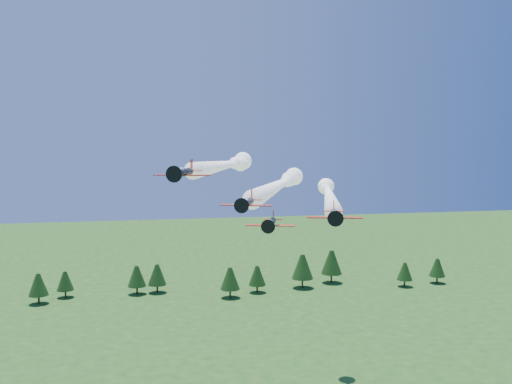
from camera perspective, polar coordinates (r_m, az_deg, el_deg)
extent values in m
cylinder|color=black|center=(69.71, -0.90, -1.07)|extent=(2.52, 4.68, 0.87)
cone|color=black|center=(67.04, -1.35, -1.31)|extent=(1.09, 1.04, 0.87)
cone|color=black|center=(66.54, -1.44, -1.36)|extent=(0.50, 0.50, 0.38)
cylinder|color=black|center=(66.39, -1.46, -1.38)|extent=(1.71, 0.70, 1.82)
cube|color=red|center=(69.40, -0.96, -1.32)|extent=(6.40, 3.43, 0.10)
cube|color=red|center=(72.71, -0.44, -0.78)|extent=(2.61, 1.60, 0.06)
cube|color=red|center=(72.73, -0.43, -0.23)|extent=(0.37, 0.80, 1.26)
ellipsoid|color=#8FA8DD|center=(68.91, -1.03, -0.85)|extent=(0.96, 1.20, 0.54)
sphere|color=white|center=(109.35, 3.13, 1.16)|extent=(2.30, 2.30, 2.30)
sphere|color=white|center=(114.50, 3.45, 1.34)|extent=(3.00, 3.00, 3.00)
sphere|color=white|center=(119.66, 3.74, 1.50)|extent=(3.70, 3.70, 3.70)
cylinder|color=black|center=(79.40, -7.25, 1.95)|extent=(3.14, 5.81, 1.08)
cone|color=black|center=(76.17, -8.02, 1.81)|extent=(1.36, 1.30, 1.08)
cone|color=black|center=(75.56, -8.17, 1.79)|extent=(0.62, 0.63, 0.47)
cylinder|color=black|center=(75.38, -8.22, 1.78)|extent=(2.12, 0.87, 2.26)
cube|color=red|center=(79.01, -7.34, 1.69)|extent=(7.96, 4.28, 0.13)
cube|color=red|center=(83.05, -6.46, 2.14)|extent=(3.25, 2.00, 0.08)
cube|color=red|center=(83.11, -6.45, 2.73)|extent=(0.47, 0.99, 1.56)
ellipsoid|color=#8FA8DD|center=(78.45, -7.47, 2.23)|extent=(1.20, 1.49, 0.67)
sphere|color=white|center=(111.17, -2.17, 2.88)|extent=(2.30, 2.30, 2.30)
sphere|color=white|center=(115.12, -1.73, 2.95)|extent=(3.00, 3.00, 3.00)
sphere|color=white|center=(119.08, -1.33, 3.02)|extent=(3.70, 3.70, 3.70)
cylinder|color=black|center=(77.52, 7.85, -2.27)|extent=(2.55, 5.46, 1.00)
cone|color=black|center=(74.40, 7.93, -2.58)|extent=(1.22, 1.16, 1.00)
cone|color=black|center=(73.81, 7.95, -2.64)|extent=(0.55, 0.56, 0.44)
cylinder|color=black|center=(73.64, 7.95, -2.66)|extent=(2.02, 0.66, 2.10)
cube|color=red|center=(77.17, 7.86, -2.54)|extent=(7.47, 3.47, 0.12)
cube|color=red|center=(81.04, 7.76, -1.91)|extent=(3.02, 1.67, 0.07)
cube|color=red|center=(81.05, 7.77, -1.34)|extent=(0.37, 0.93, 1.45)
ellipsoid|color=#8FA8DD|center=(76.58, 7.88, -2.06)|extent=(1.04, 1.36, 0.62)
sphere|color=white|center=(118.98, 7.16, 0.29)|extent=(2.30, 2.30, 2.30)
sphere|color=white|center=(124.30, 7.11, 0.50)|extent=(3.00, 3.00, 3.00)
sphere|color=white|center=(129.61, 7.06, 0.68)|extent=(3.70, 3.70, 3.70)
cylinder|color=black|center=(87.04, 1.50, -3.11)|extent=(2.73, 5.46, 1.00)
cone|color=black|center=(83.92, 1.27, -3.41)|extent=(1.25, 1.18, 1.00)
cone|color=black|center=(83.33, 1.22, -3.47)|extent=(0.57, 0.57, 0.44)
cylinder|color=black|center=(83.16, 1.21, -3.49)|extent=(2.01, 0.73, 2.11)
cube|color=red|center=(86.69, 1.47, -3.35)|extent=(7.47, 3.72, 0.12)
cube|color=red|center=(90.54, 1.75, -2.75)|extent=(3.03, 1.76, 0.07)
cube|color=red|center=(90.53, 1.76, -2.24)|extent=(0.40, 0.93, 1.46)
ellipsoid|color=#8FA8DD|center=(86.09, 1.44, -2.93)|extent=(1.08, 1.38, 0.63)
cylinder|color=#382314|center=(210.87, 7.54, -8.54)|extent=(0.60, 0.60, 3.31)
cone|color=black|center=(209.57, 7.56, -6.97)|extent=(7.56, 7.56, 8.51)
cylinder|color=#382314|center=(198.76, -9.84, -9.50)|extent=(0.60, 0.60, 2.73)
cone|color=black|center=(197.59, -9.86, -8.13)|extent=(6.25, 6.25, 7.03)
cylinder|color=#382314|center=(218.61, 17.64, -8.35)|extent=(0.60, 0.60, 2.52)
cone|color=black|center=(217.63, 17.67, -7.20)|extent=(5.77, 5.77, 6.49)
cylinder|color=#382314|center=(196.10, 0.12, -9.65)|extent=(0.60, 0.60, 2.57)
cone|color=black|center=(194.98, 0.12, -8.34)|extent=(5.88, 5.88, 6.61)
cylinder|color=#382314|center=(198.13, -11.81, -9.59)|extent=(0.60, 0.60, 2.71)
cone|color=black|center=(196.97, -11.84, -8.22)|extent=(6.18, 6.18, 6.96)
cylinder|color=#382314|center=(202.68, 4.66, -9.07)|extent=(0.60, 0.60, 3.30)
cone|color=black|center=(201.32, 4.67, -7.44)|extent=(7.55, 7.55, 8.49)
cylinder|color=#382314|center=(190.06, -2.60, -10.10)|extent=(0.60, 0.60, 2.82)
cone|color=black|center=(188.80, -2.61, -8.62)|extent=(6.44, 6.44, 7.25)
cylinder|color=#382314|center=(195.52, -20.89, -10.01)|extent=(0.60, 0.60, 2.71)
cone|color=black|center=(194.34, -20.94, -8.63)|extent=(6.20, 6.20, 6.97)
cylinder|color=#382314|center=(200.23, -18.51, -9.63)|extent=(0.60, 0.60, 2.44)
cone|color=black|center=(199.19, -18.54, -8.41)|extent=(5.57, 5.57, 6.27)
cylinder|color=#382314|center=(210.39, 14.63, -8.82)|extent=(0.60, 0.60, 2.40)
cone|color=black|center=(209.42, 14.66, -7.68)|extent=(5.49, 5.49, 6.18)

